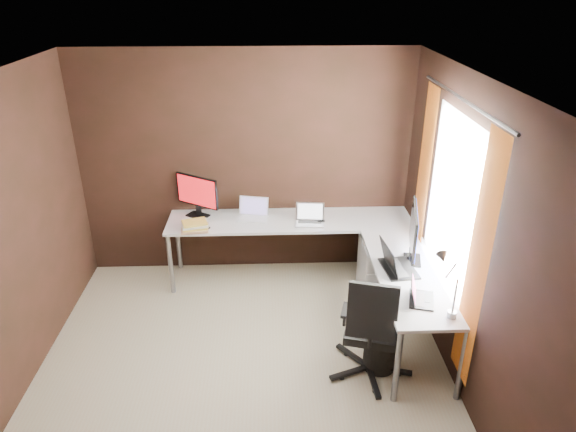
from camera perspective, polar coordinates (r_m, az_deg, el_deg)
The scene contains 15 objects.
room at distance 4.05m, azimuth -0.76°, elevation -2.28°, with size 3.60×3.60×2.50m.
desk at distance 5.22m, azimuth 4.50°, elevation -3.03°, with size 2.65×2.25×0.73m.
drawer_pedestal at distance 5.59m, azimuth 10.25°, elevation -5.75°, with size 0.42×0.50×0.60m, color silver.
monitor_left at distance 5.65m, azimuth -10.06°, elevation 2.44°, with size 0.46×0.31×0.46m.
monitor_right at distance 4.79m, azimuth 13.77°, elevation -1.77°, with size 0.21×0.63×0.52m.
laptop_white at distance 5.61m, azimuth -3.92°, elevation 0.29°, with size 0.36×0.29×0.22m.
laptop_silver at distance 5.49m, azimuth 2.44°, elevation -0.30°, with size 0.32×0.25×0.20m.
laptop_black_big at distance 4.73m, azimuth 11.82°, elevation -5.27°, with size 0.32×0.42×0.26m.
laptop_black_small at distance 4.36m, azimuth 14.30°, elevation -8.60°, with size 0.26×0.32×0.19m.
book_stack at distance 5.43m, azimuth -10.31°, elevation -1.08°, with size 0.31×0.27×0.09m.
mouse_left at distance 5.42m, azimuth -9.06°, elevation -1.30°, with size 0.08×0.05×0.03m, color black.
mouse_corner at distance 5.51m, azimuth 3.70°, elevation -0.58°, with size 0.08×0.05×0.03m, color black.
desk_lamp at distance 4.11m, azimuth 17.19°, elevation -6.40°, with size 0.18×0.21×0.54m.
office_chair at distance 4.54m, azimuth 9.10°, elevation -14.09°, with size 0.56×0.59×1.00m.
wastebasket at distance 4.70m, azimuth 10.15°, elevation -14.63°, with size 0.28×0.28×0.32m, color black.
Camera 1 is at (0.26, -3.51, 3.16)m, focal length 32.00 mm.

